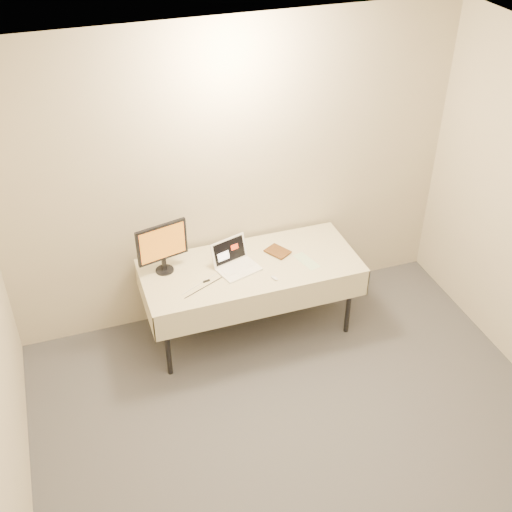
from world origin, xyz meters
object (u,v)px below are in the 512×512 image
object	(u,v)px
book	(272,247)
table	(251,271)
monitor	(162,245)
laptop	(235,262)

from	to	relation	value
book	table	bearing A→B (deg)	165.15
monitor	book	bearing A→B (deg)	-19.45
laptop	monitor	bearing A→B (deg)	148.91
monitor	table	bearing A→B (deg)	-25.91
table	book	size ratio (longest dim) A/B	9.13
table	monitor	bearing A→B (deg)	167.52
table	monitor	xyz separation A→B (m)	(-0.71, 0.16, 0.33)
monitor	laptop	bearing A→B (deg)	-27.34
table	laptop	world-z (taller)	laptop
table	laptop	bearing A→B (deg)	173.76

